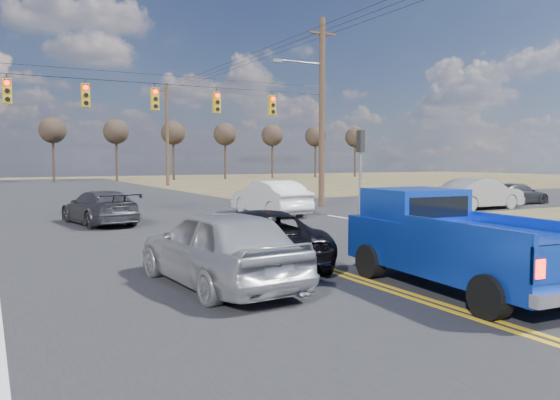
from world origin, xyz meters
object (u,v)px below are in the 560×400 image
silver_suv (219,247)px  cross_car_east_near (480,194)px  white_car_queue (270,198)px  dgrey_car_queue (99,208)px  pickup_truck (452,242)px  black_suv (257,237)px  cross_car_east_far (517,194)px

silver_suv → cross_car_east_near: size_ratio=0.97×
white_car_queue → dgrey_car_queue: 7.56m
pickup_truck → black_suv: bearing=122.9°
black_suv → dgrey_car_queue: 10.55m
pickup_truck → cross_car_east_far: (18.68, 13.15, -0.34)m
cross_car_east_far → black_suv: bearing=113.5°
dgrey_car_queue → black_suv: bearing=91.0°
black_suv → cross_car_east_near: (16.59, 7.89, 0.12)m
cross_car_east_near → cross_car_east_far: size_ratio=1.17×
white_car_queue → dgrey_car_queue: (-7.56, 0.00, -0.12)m
cross_car_east_near → white_car_queue: bearing=76.6°
cross_car_east_near → pickup_truck: bearing=129.4°
pickup_truck → dgrey_car_queue: bearing=109.6°
cross_car_east_far → cross_car_east_near: bearing=105.4°
black_suv → cross_car_east_near: size_ratio=1.00×
cross_car_east_far → silver_suv: bearing=115.5°
silver_suv → cross_car_east_far: size_ratio=1.14×
dgrey_car_queue → cross_car_east_far: 22.81m
cross_car_east_far → dgrey_car_queue: bearing=86.8°
pickup_truck → white_car_queue: bearing=80.3°
white_car_queue → cross_car_east_far: (15.21, -1.31, -0.20)m
silver_suv → white_car_queue: silver_suv is taller
dgrey_car_queue → cross_car_east_far: dgrey_car_queue is taller
silver_suv → black_suv: silver_suv is taller
cross_car_east_near → silver_suv: bearing=117.1°
black_suv → pickup_truck: bearing=128.2°
black_suv → cross_car_east_far: black_suv is taller
pickup_truck → cross_car_east_near: size_ratio=1.08×
silver_suv → black_suv: 2.34m
white_car_queue → pickup_truck: bearing=74.5°
dgrey_car_queue → cross_car_east_far: bearing=167.8°
pickup_truck → silver_suv: size_ratio=1.11×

